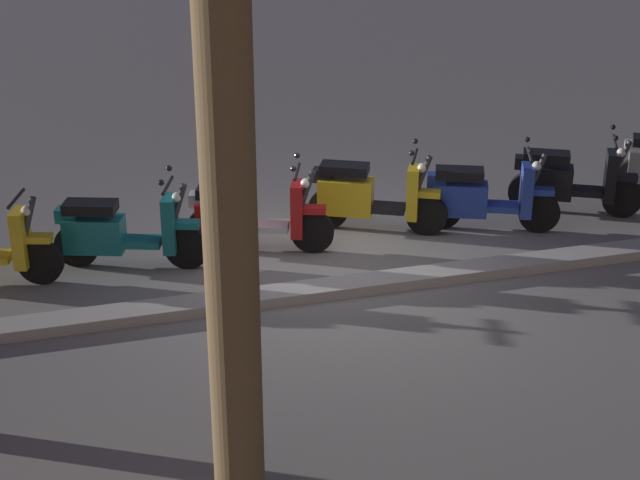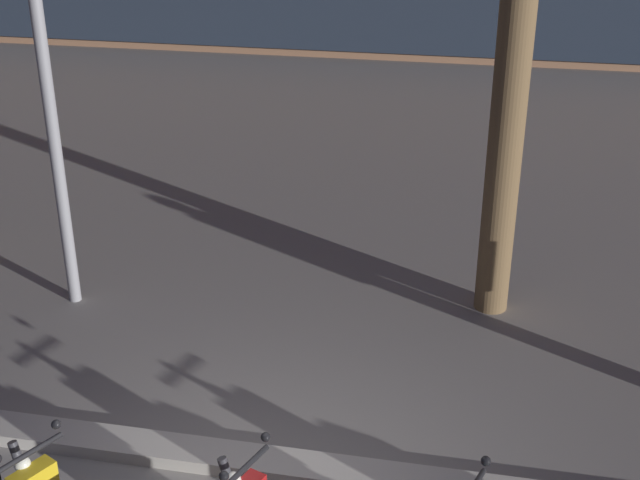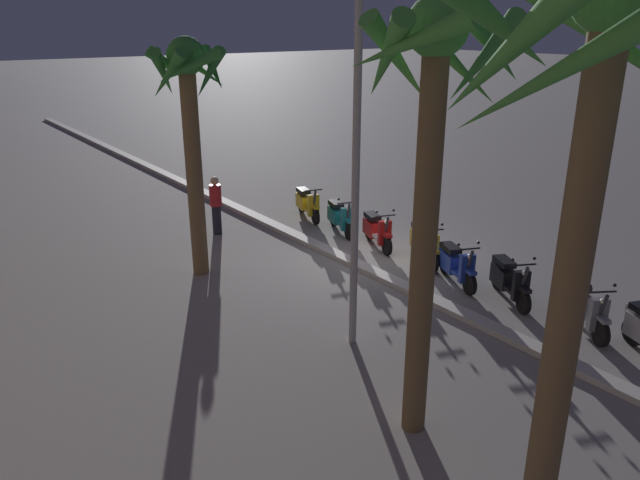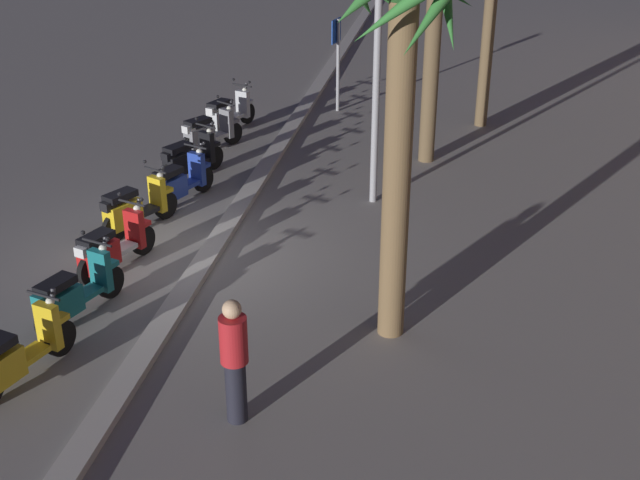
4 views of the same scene
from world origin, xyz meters
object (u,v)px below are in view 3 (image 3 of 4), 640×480
Objects in this scene: scooter_yellow_last_in_row at (423,243)px; scooter_red_mid_centre at (376,230)px; pedestrian_window_shopping at (216,204)px; palm_tree_mid_walkway at (432,125)px; scooter_black_far_back at (508,280)px; palm_tree_far_corner at (190,103)px; scooter_teal_second_in_line at (339,216)px; scooter_yellow_mid_front at (307,203)px; scooter_grey_tail_end at (582,306)px; street_lamp at (357,97)px; palm_tree_by_mall_entrance at (589,148)px; scooter_blue_lead_nearest at (455,264)px.

scooter_yellow_last_in_row is 0.95× the size of scooter_red_mid_centre.
pedestrian_window_shopping is (3.43, 3.03, 0.45)m from scooter_red_mid_centre.
scooter_red_mid_centre is 8.90m from palm_tree_mid_walkway.
palm_tree_far_corner is at bearing 41.53° from scooter_black_far_back.
palm_tree_mid_walkway reaches higher than scooter_yellow_last_in_row.
palm_tree_mid_walkway is at bearing 148.58° from scooter_teal_second_in_line.
scooter_grey_tail_end is at bearing -179.05° from scooter_yellow_mid_front.
street_lamp is at bearing -170.71° from palm_tree_far_corner.
scooter_red_mid_centre is at bearing 7.46° from scooter_yellow_last_in_row.
palm_tree_by_mall_entrance is 10.25m from palm_tree_far_corner.
pedestrian_window_shopping is at bearing 21.81° from scooter_black_far_back.
scooter_red_mid_centre is 0.98× the size of scooter_teal_second_in_line.
scooter_yellow_last_in_row reaches higher than scooter_yellow_mid_front.
street_lamp is at bearing 133.61° from scooter_red_mid_centre.
street_lamp reaches higher than scooter_teal_second_in_line.
scooter_yellow_mid_front is at bearing -26.83° from palm_tree_mid_walkway.
palm_tree_by_mall_entrance reaches higher than scooter_grey_tail_end.
palm_tree_by_mall_entrance reaches higher than scooter_red_mid_centre.
scooter_red_mid_centre is 1.02× the size of pedestrian_window_shopping.
scooter_grey_tail_end is 7.51m from scooter_teal_second_in_line.
pedestrian_window_shopping reaches higher than scooter_black_far_back.
scooter_red_mid_centre is (1.56, 0.20, -0.02)m from scooter_yellow_last_in_row.
scooter_yellow_last_in_row is 0.27× the size of palm_tree_mid_walkway.
scooter_blue_lead_nearest is 6.18m from scooter_yellow_mid_front.
scooter_black_far_back is 8.32m from pedestrian_window_shopping.
scooter_yellow_mid_front is at bearing -29.24° from street_lamp.
scooter_black_far_back is 7.50m from scooter_yellow_mid_front.
scooter_blue_lead_nearest is at bearing -54.55° from palm_tree_mid_walkway.
street_lamp is (5.33, -2.13, -0.24)m from palm_tree_by_mall_entrance.
palm_tree_far_corner reaches higher than scooter_yellow_last_in_row.
scooter_red_mid_centre is 6.81m from street_lamp.
scooter_yellow_last_in_row is at bearing -39.84° from palm_tree_by_mall_entrance.
street_lamp reaches higher than palm_tree_mid_walkway.
scooter_yellow_mid_front is 6.29m from palm_tree_far_corner.
palm_tree_far_corner is 3.26× the size of pedestrian_window_shopping.
palm_tree_by_mall_entrance is at bearing 146.28° from scooter_red_mid_centre.
scooter_grey_tail_end is 0.25× the size of palm_tree_by_mall_entrance.
scooter_red_mid_centre is (2.96, -0.17, -0.00)m from scooter_blue_lead_nearest.
scooter_yellow_last_in_row is at bearing -175.24° from scooter_teal_second_in_line.
palm_tree_mid_walkway reaches higher than scooter_red_mid_centre.
scooter_yellow_mid_front is at bearing 0.56° from scooter_black_far_back.
palm_tree_by_mall_entrance is 0.83× the size of street_lamp.
palm_tree_by_mall_entrance is at bearing 172.43° from palm_tree_far_corner.
palm_tree_by_mall_entrance is (-4.77, 6.10, 4.37)m from scooter_black_far_back.
scooter_teal_second_in_line is (4.50, -0.12, -0.00)m from scooter_blue_lead_nearest.
scooter_blue_lead_nearest is at bearing 176.64° from scooter_red_mid_centre.
scooter_black_far_back is at bearing -170.23° from scooter_blue_lead_nearest.
scooter_blue_lead_nearest and scooter_teal_second_in_line have the same top height.
scooter_black_far_back is 0.25× the size of palm_tree_by_mall_entrance.
palm_tree_far_corner is (-2.14, 4.68, 3.62)m from scooter_yellow_mid_front.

